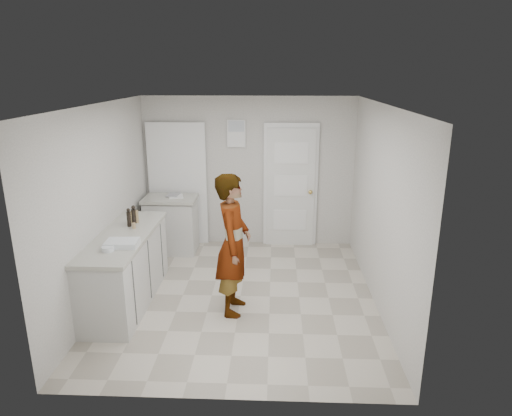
{
  "coord_description": "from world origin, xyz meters",
  "views": [
    {
      "loc": [
        0.43,
        -5.47,
        2.88
      ],
      "look_at": [
        0.19,
        0.4,
        1.11
      ],
      "focal_mm": 32.0,
      "sensor_mm": 36.0,
      "label": 1
    }
  ],
  "objects_px": {
    "person": "(233,245)",
    "oil_cruet_a": "(134,215)",
    "oil_cruet_b": "(129,218)",
    "baking_dish": "(122,243)",
    "egg_bowl": "(108,249)",
    "spice_jar": "(134,226)",
    "cake_mix_box": "(135,217)"
  },
  "relations": [
    {
      "from": "oil_cruet_a",
      "to": "baking_dish",
      "type": "height_order",
      "value": "oil_cruet_a"
    },
    {
      "from": "oil_cruet_a",
      "to": "oil_cruet_b",
      "type": "xyz_separation_m",
      "value": [
        -0.02,
        -0.13,
        0.0
      ]
    },
    {
      "from": "spice_jar",
      "to": "oil_cruet_b",
      "type": "distance_m",
      "value": 0.14
    },
    {
      "from": "cake_mix_box",
      "to": "oil_cruet_a",
      "type": "relative_size",
      "value": 0.68
    },
    {
      "from": "cake_mix_box",
      "to": "oil_cruet_b",
      "type": "height_order",
      "value": "oil_cruet_b"
    },
    {
      "from": "oil_cruet_b",
      "to": "person",
      "type": "bearing_deg",
      "value": -18.59
    },
    {
      "from": "spice_jar",
      "to": "baking_dish",
      "type": "bearing_deg",
      "value": -85.92
    },
    {
      "from": "person",
      "to": "oil_cruet_a",
      "type": "xyz_separation_m",
      "value": [
        -1.38,
        0.61,
        0.17
      ]
    },
    {
      "from": "egg_bowl",
      "to": "spice_jar",
      "type": "bearing_deg",
      "value": 85.22
    },
    {
      "from": "spice_jar",
      "to": "oil_cruet_a",
      "type": "bearing_deg",
      "value": 106.01
    },
    {
      "from": "person",
      "to": "egg_bowl",
      "type": "height_order",
      "value": "person"
    },
    {
      "from": "person",
      "to": "baking_dish",
      "type": "relative_size",
      "value": 4.58
    },
    {
      "from": "baking_dish",
      "to": "egg_bowl",
      "type": "bearing_deg",
      "value": -123.25
    },
    {
      "from": "person",
      "to": "spice_jar",
      "type": "xyz_separation_m",
      "value": [
        -1.32,
        0.39,
        0.09
      ]
    },
    {
      "from": "oil_cruet_a",
      "to": "egg_bowl",
      "type": "bearing_deg",
      "value": -90.23
    },
    {
      "from": "egg_bowl",
      "to": "person",
      "type": "bearing_deg",
      "value": 15.43
    },
    {
      "from": "egg_bowl",
      "to": "cake_mix_box",
      "type": "bearing_deg",
      "value": 89.51
    },
    {
      "from": "oil_cruet_a",
      "to": "oil_cruet_b",
      "type": "height_order",
      "value": "same"
    },
    {
      "from": "cake_mix_box",
      "to": "egg_bowl",
      "type": "relative_size",
      "value": 1.2
    },
    {
      "from": "oil_cruet_a",
      "to": "baking_dish",
      "type": "bearing_deg",
      "value": -82.77
    },
    {
      "from": "baking_dish",
      "to": "cake_mix_box",
      "type": "bearing_deg",
      "value": 96.8
    },
    {
      "from": "oil_cruet_b",
      "to": "egg_bowl",
      "type": "relative_size",
      "value": 1.77
    },
    {
      "from": "oil_cruet_b",
      "to": "egg_bowl",
      "type": "distance_m",
      "value": 0.86
    },
    {
      "from": "spice_jar",
      "to": "baking_dish",
      "type": "distance_m",
      "value": 0.61
    },
    {
      "from": "spice_jar",
      "to": "oil_cruet_b",
      "type": "relative_size",
      "value": 0.3
    },
    {
      "from": "oil_cruet_b",
      "to": "baking_dish",
      "type": "bearing_deg",
      "value": -79.43
    },
    {
      "from": "person",
      "to": "oil_cruet_a",
      "type": "distance_m",
      "value": 1.52
    },
    {
      "from": "spice_jar",
      "to": "baking_dish",
      "type": "height_order",
      "value": "spice_jar"
    },
    {
      "from": "baking_dish",
      "to": "egg_bowl",
      "type": "height_order",
      "value": "baking_dish"
    },
    {
      "from": "cake_mix_box",
      "to": "egg_bowl",
      "type": "distance_m",
      "value": 1.0
    },
    {
      "from": "person",
      "to": "oil_cruet_a",
      "type": "bearing_deg",
      "value": 69.85
    },
    {
      "from": "oil_cruet_b",
      "to": "baking_dish",
      "type": "xyz_separation_m",
      "value": [
        0.13,
        -0.69,
        -0.09
      ]
    }
  ]
}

